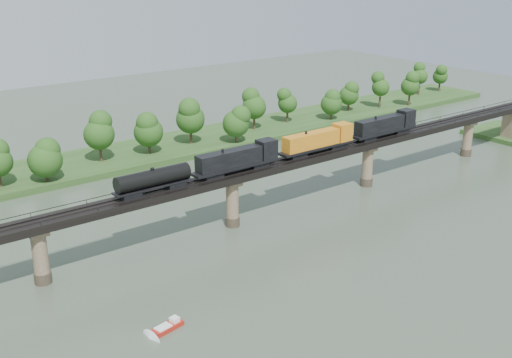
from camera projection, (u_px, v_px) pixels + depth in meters
ground at (333, 281)px, 110.87m from camera, size 400.00×400.00×0.00m
far_bank at (115, 158)px, 174.18m from camera, size 300.00×24.00×1.60m
bridge at (232, 201)px, 131.48m from camera, size 236.00×30.00×11.50m
bridge_superstructure at (232, 172)px, 129.36m from camera, size 220.00×4.90×0.75m
far_treeline at (91, 139)px, 163.45m from camera, size 289.06×17.54×13.60m
freight_train at (292, 147)px, 137.66m from camera, size 80.75×3.15×5.56m
motorboat at (168, 326)px, 96.60m from camera, size 5.39×2.74×1.44m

